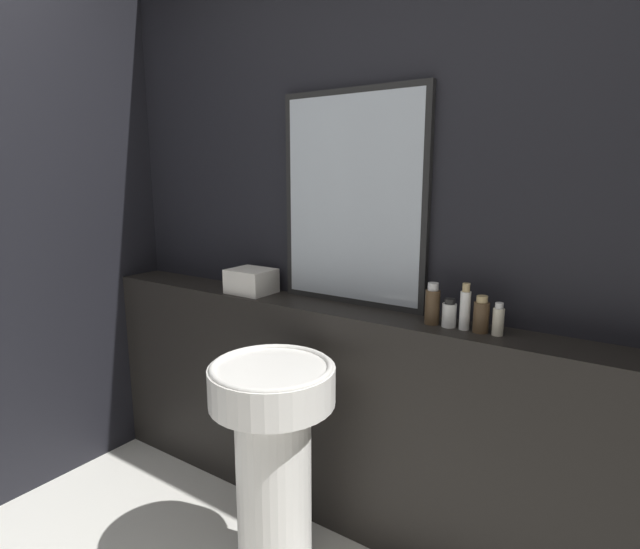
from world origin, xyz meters
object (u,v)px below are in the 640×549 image
object	(u,v)px
shampoo_bottle	(432,305)
hand_soap_bottle	(498,320)
conditioner_bottle	(449,314)
pedestal_sink	(273,450)
lotion_bottle	(465,308)
body_wash_bottle	(481,316)
towel_stack	(251,281)
mirror	(352,200)

from	to	relation	value
shampoo_bottle	hand_soap_bottle	distance (m)	0.24
shampoo_bottle	conditioner_bottle	distance (m)	0.07
pedestal_sink	lotion_bottle	world-z (taller)	lotion_bottle
hand_soap_bottle	body_wash_bottle	bearing A→B (deg)	180.00
pedestal_sink	hand_soap_bottle	size ratio (longest dim) A/B	7.35
pedestal_sink	towel_stack	xyz separation A→B (m)	(-0.47, 0.42, 0.51)
hand_soap_bottle	mirror	bearing A→B (deg)	171.62
towel_stack	lotion_bottle	distance (m)	1.02
shampoo_bottle	conditioner_bottle	xyz separation A→B (m)	(0.07, 0.00, -0.02)
conditioner_bottle	lotion_bottle	bearing A→B (deg)	-0.00
towel_stack	shampoo_bottle	xyz separation A→B (m)	(0.89, 0.00, 0.02)
pedestal_sink	conditioner_bottle	distance (m)	0.82
conditioner_bottle	lotion_bottle	distance (m)	0.06
lotion_bottle	body_wash_bottle	world-z (taller)	lotion_bottle
conditioner_bottle	hand_soap_bottle	world-z (taller)	hand_soap_bottle
mirror	lotion_bottle	xyz separation A→B (m)	(0.53, -0.09, -0.37)
pedestal_sink	shampoo_bottle	size ratio (longest dim) A/B	5.45
mirror	body_wash_bottle	distance (m)	0.71
mirror	body_wash_bottle	size ratio (longest dim) A/B	6.76
hand_soap_bottle	conditioner_bottle	bearing A→B (deg)	180.00
mirror	hand_soap_bottle	xyz separation A→B (m)	(0.64, -0.09, -0.39)
pedestal_sink	body_wash_bottle	distance (m)	0.90
conditioner_bottle	lotion_bottle	size ratio (longest dim) A/B	0.62
towel_stack	conditioner_bottle	world-z (taller)	towel_stack
mirror	shampoo_bottle	bearing A→B (deg)	-13.20
pedestal_sink	body_wash_bottle	bearing A→B (deg)	34.82
lotion_bottle	conditioner_bottle	bearing A→B (deg)	180.00
mirror	lotion_bottle	distance (m)	0.65
pedestal_sink	shampoo_bottle	distance (m)	0.80
shampoo_bottle	hand_soap_bottle	bearing A→B (deg)	0.00
lotion_bottle	body_wash_bottle	xyz separation A→B (m)	(0.06, 0.00, -0.02)
pedestal_sink	lotion_bottle	bearing A→B (deg)	37.58
shampoo_bottle	conditioner_bottle	world-z (taller)	shampoo_bottle
shampoo_bottle	body_wash_bottle	world-z (taller)	shampoo_bottle
towel_stack	shampoo_bottle	distance (m)	0.89
towel_stack	shampoo_bottle	size ratio (longest dim) A/B	1.30
pedestal_sink	mirror	xyz separation A→B (m)	(0.02, 0.52, 0.90)
lotion_bottle	body_wash_bottle	bearing A→B (deg)	0.00
conditioner_bottle	body_wash_bottle	bearing A→B (deg)	-0.00
shampoo_bottle	body_wash_bottle	distance (m)	0.18
body_wash_bottle	hand_soap_bottle	world-z (taller)	body_wash_bottle
shampoo_bottle	conditioner_bottle	bearing A→B (deg)	0.00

